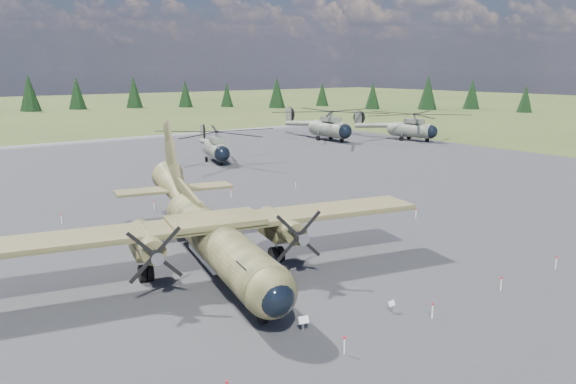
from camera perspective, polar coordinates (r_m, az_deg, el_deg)
ground at (r=38.07m, az=-3.64°, el=-6.56°), size 500.00×500.00×0.00m
apron at (r=46.40m, az=-10.44°, el=-3.25°), size 120.00×120.00×0.04m
transport_plane at (r=35.36m, az=-7.83°, el=-3.77°), size 27.12×24.32×8.98m
helicopter_near at (r=75.92m, az=-7.32°, el=5.28°), size 21.14×21.48×4.30m
helicopter_mid at (r=98.62m, az=4.20°, el=7.37°), size 21.01×24.56×5.25m
helicopter_far at (r=100.79m, az=12.45°, el=7.03°), size 22.70×23.90×4.78m
info_placard_left at (r=27.59m, az=1.58°, el=-13.00°), size 0.54×0.33×0.80m
info_placard_right at (r=30.14m, az=10.45°, el=-11.18°), size 0.40×0.17×0.62m
barrier_fence at (r=37.61m, az=-4.18°, el=-6.00°), size 33.12×29.62×0.85m
treeline at (r=40.48m, az=-6.70°, el=1.51°), size 312.07×321.14×10.98m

